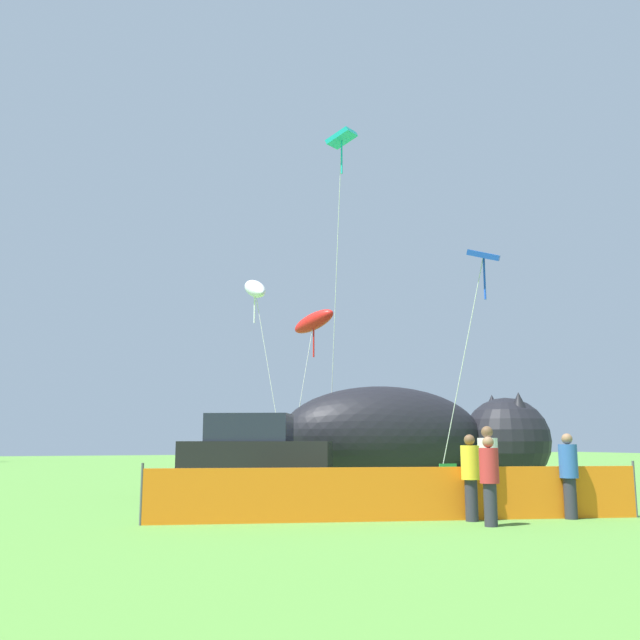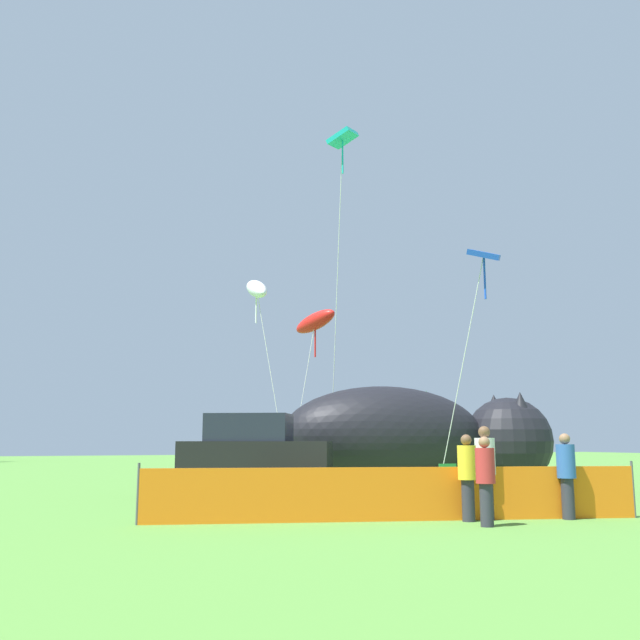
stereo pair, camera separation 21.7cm
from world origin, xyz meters
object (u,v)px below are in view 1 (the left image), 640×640
(parked_car, at_px, (255,457))
(spectator_in_red_shirt, at_px, (488,468))
(folding_chair, at_px, (451,479))
(kite_white_ghost, at_px, (255,289))
(spectator_in_grey_shirt, at_px, (470,474))
(kite_teal_diamond, at_px, (341,147))
(kite_red_lizard, at_px, (314,322))
(inflatable_cat, at_px, (412,440))
(kite_blue_box, at_px, (483,259))
(spectator_in_black_shirt, at_px, (489,477))
(spectator_in_yellow_shirt, at_px, (569,472))

(parked_car, bearing_deg, spectator_in_red_shirt, -40.66)
(folding_chair, height_order, kite_white_ghost, kite_white_ghost)
(parked_car, relative_size, spectator_in_grey_shirt, 2.65)
(kite_teal_diamond, xyz_separation_m, kite_red_lizard, (-0.14, 2.24, -5.86))
(kite_teal_diamond, bearing_deg, inflatable_cat, -8.52)
(spectator_in_red_shirt, relative_size, kite_white_ghost, 0.23)
(parked_car, height_order, kite_blue_box, kite_blue_box)
(spectator_in_black_shirt, bearing_deg, kite_white_ghost, 90.79)
(spectator_in_yellow_shirt, distance_m, kite_teal_diamond, 14.70)
(kite_red_lizard, height_order, kite_white_ghost, kite_white_ghost)
(inflatable_cat, relative_size, spectator_in_grey_shirt, 5.79)
(kite_blue_box, bearing_deg, inflatable_cat, 89.13)
(folding_chair, distance_m, kite_red_lizard, 9.19)
(spectator_in_black_shirt, bearing_deg, kite_teal_diamond, 80.29)
(kite_red_lizard, bearing_deg, folding_chair, -83.47)
(spectator_in_red_shirt, distance_m, kite_red_lizard, 12.72)
(spectator_in_grey_shirt, bearing_deg, parked_car, 107.22)
(inflatable_cat, bearing_deg, kite_white_ghost, 150.59)
(parked_car, height_order, kite_white_ghost, kite_white_ghost)
(spectator_in_grey_shirt, xyz_separation_m, kite_blue_box, (3.92, 4.81, 5.77))
(kite_red_lizard, bearing_deg, spectator_in_black_shirt, -97.43)
(folding_chair, relative_size, inflatable_cat, 0.10)
(spectator_in_yellow_shirt, bearing_deg, kite_red_lizard, 92.41)
(folding_chair, xyz_separation_m, kite_blue_box, (1.57, 0.45, 6.14))
(kite_teal_diamond, bearing_deg, folding_chair, -82.18)
(parked_car, relative_size, inflatable_cat, 0.46)
(spectator_in_grey_shirt, distance_m, spectator_in_yellow_shirt, 2.05)
(spectator_in_yellow_shirt, xyz_separation_m, kite_blue_box, (1.91, 5.23, 5.75))
(folding_chair, bearing_deg, spectator_in_black_shirt, -25.60)
(inflatable_cat, height_order, kite_white_ghost, kite_white_ghost)
(spectator_in_grey_shirt, height_order, kite_teal_diamond, kite_teal_diamond)
(spectator_in_black_shirt, distance_m, spectator_in_red_shirt, 1.18)
(spectator_in_red_shirt, xyz_separation_m, kite_red_lizard, (0.99, 11.74, 4.78))
(spectator_in_black_shirt, distance_m, spectator_in_yellow_shirt, 2.21)
(spectator_in_grey_shirt, xyz_separation_m, kite_white_ghost, (-0.36, 13.16, 6.20))
(folding_chair, relative_size, kite_blue_box, 0.13)
(parked_car, bearing_deg, inflatable_cat, 48.52)
(inflatable_cat, xyz_separation_m, kite_red_lizard, (-2.50, 2.59, 4.24))
(spectator_in_grey_shirt, xyz_separation_m, spectator_in_red_shirt, (0.51, 0.13, 0.09))
(spectator_in_red_shirt, bearing_deg, kite_red_lizard, 85.19)
(spectator_in_yellow_shirt, xyz_separation_m, kite_teal_diamond, (-0.38, 10.05, 10.72))
(spectator_in_black_shirt, relative_size, spectator_in_yellow_shirt, 0.96)
(kite_red_lizard, xyz_separation_m, kite_white_ghost, (-1.85, 1.29, 1.33))
(kite_white_ghost, bearing_deg, spectator_in_red_shirt, -86.22)
(parked_car, relative_size, spectator_in_black_shirt, 2.72)
(parked_car, xyz_separation_m, kite_white_ghost, (1.81, 6.18, 6.01))
(spectator_in_grey_shirt, bearing_deg, kite_white_ghost, 91.55)
(kite_blue_box, relative_size, kite_white_ghost, 0.89)
(folding_chair, height_order, kite_teal_diamond, kite_teal_diamond)
(parked_car, relative_size, spectator_in_yellow_shirt, 2.61)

